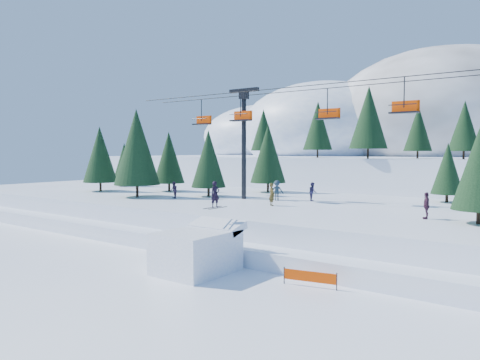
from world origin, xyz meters
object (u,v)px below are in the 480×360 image
Objects in this scene: banner_far at (381,273)px; jump_kicker at (198,250)px; banner_near at (310,277)px; chairlift at (357,122)px.

jump_kicker is at bearing -156.23° from banner_far.
banner_near and banner_far have the same top height.
jump_kicker is 6.78m from banner_near.
jump_kicker is 0.11× the size of chairlift.
banner_far is at bearing 46.99° from banner_near.
chairlift is 16.39× the size of banner_near.
banner_far is at bearing -61.19° from chairlift.
banner_near is 1.02× the size of banner_far.
chairlift is (3.12, 15.38, 8.02)m from jump_kicker.
chairlift is 16.65× the size of banner_far.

